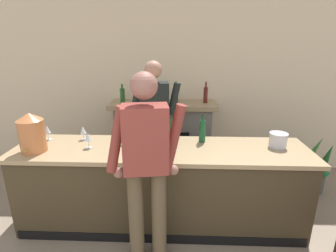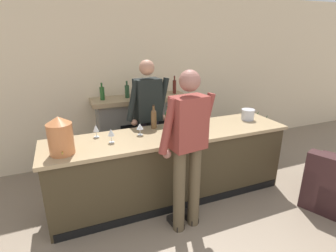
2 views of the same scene
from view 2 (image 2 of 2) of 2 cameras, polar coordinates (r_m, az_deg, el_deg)
wall_back_panel at (r=4.55m, az=-8.19°, el=9.91°), size 12.00×0.07×2.75m
bar_counter at (r=3.50m, az=0.75°, el=-8.57°), size 3.12×0.74×0.93m
fireplace_stone at (r=4.52m, az=-5.96°, el=-0.49°), size 1.57×0.52×1.45m
potted_plant_corner at (r=5.21m, az=18.70°, el=-1.85°), size 0.39×0.40×0.77m
person_customer at (r=2.74m, az=4.30°, el=-4.60°), size 0.65×0.34×1.79m
person_bartender at (r=3.75m, az=-4.33°, el=2.05°), size 0.66×0.34×1.79m
copper_dispenser at (r=2.89m, az=-22.40°, el=-1.90°), size 0.26×0.29×0.41m
ice_bucket_steel at (r=3.98m, az=16.98°, el=2.41°), size 0.19×0.19×0.15m
wine_bottle_port_short at (r=3.43m, az=-3.11°, el=1.75°), size 0.07×0.07×0.32m
wine_bottle_riesling_slim at (r=3.63m, az=6.05°, el=2.63°), size 0.07×0.07×0.32m
wine_bottle_chardonnay_pale at (r=3.36m, az=1.95°, el=1.50°), size 0.08×0.08×0.33m
wine_bottle_merlot_tall at (r=3.32m, az=-0.05°, el=1.29°), size 0.07×0.07×0.34m
wine_glass_mid_counter at (r=3.22m, az=-22.55°, el=-1.39°), size 0.07×0.07×0.17m
wine_glass_front_right at (r=3.05m, az=-12.30°, el=-1.44°), size 0.08×0.08×0.17m
wine_glass_by_dispenser at (r=3.26m, az=-15.45°, el=-0.53°), size 0.07×0.07×0.16m
wine_glass_front_left at (r=3.22m, az=-6.14°, el=-0.15°), size 0.09×0.09×0.15m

